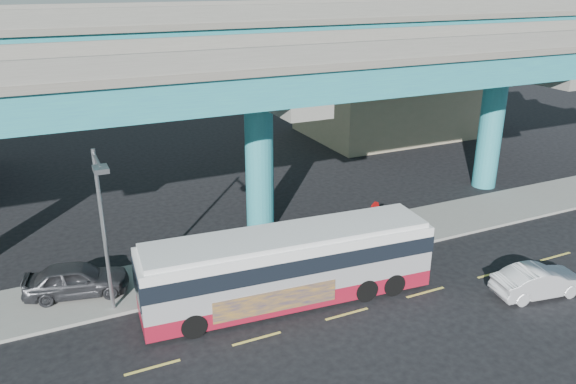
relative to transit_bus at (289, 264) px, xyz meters
name	(u,v)px	position (x,y,z in m)	size (l,w,h in m)	color
ground	(343,310)	(1.71, -1.69, -1.75)	(120.00, 120.00, 0.00)	black
sidewalk	(287,254)	(1.71, 3.81, -1.67)	(70.00, 4.00, 0.15)	gray
lane_markings	(347,314)	(1.71, -1.99, -1.74)	(58.00, 0.12, 0.01)	#D8C64C
viaduct	(257,60)	(1.71, 7.42, 7.39)	(52.00, 12.40, 11.70)	teal
building_beige	(390,94)	(19.71, 21.29, 1.76)	(14.00, 10.23, 7.00)	tan
transit_bus	(289,264)	(0.00, 0.00, 0.00)	(12.59, 3.63, 3.19)	maroon
sedan	(539,281)	(10.01, -4.19, -1.07)	(4.26, 2.06, 1.35)	silver
parked_car	(76,279)	(-8.15, 4.06, -0.86)	(4.57, 2.58, 1.47)	#2E2F33
street_lamp	(103,212)	(-6.95, 1.78, 2.93)	(0.50, 2.29, 6.88)	gray
stop_sign	(374,215)	(5.86, 2.49, 0.21)	(0.71, 0.31, 2.51)	gray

